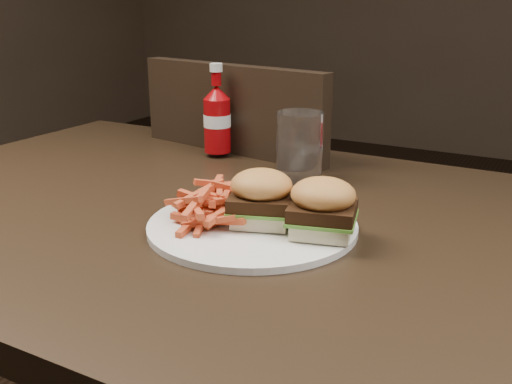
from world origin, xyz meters
The scene contains 8 objects.
dining_table centered at (0.00, 0.00, 0.73)m, with size 1.20×0.80×0.04m, color black.
chair_far centered at (-0.12, 0.50, 0.43)m, with size 0.46×0.46×0.04m, color black.
plate centered at (0.09, -0.05, 0.76)m, with size 0.28×0.28×0.01m, color white.
sandwich_half_a centered at (0.10, -0.05, 0.77)m, with size 0.07×0.07×0.02m, color beige.
sandwich_half_b centered at (0.19, -0.04, 0.77)m, with size 0.07×0.07×0.02m, color beige.
fries_pile centered at (0.04, -0.06, 0.78)m, with size 0.12×0.12×0.05m, color #B63718, non-canonical shape.
ketchup_bottle centered at (-0.16, 0.25, 0.81)m, with size 0.05×0.05×0.10m, color #93060A.
tumbler centered at (0.05, 0.19, 0.81)m, with size 0.08×0.08×0.12m, color white.
Camera 1 is at (0.46, -0.70, 1.05)m, focal length 42.00 mm.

